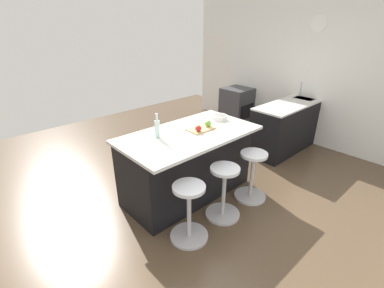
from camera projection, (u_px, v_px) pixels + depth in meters
The scene contains 13 objects.
ground_plane at pixel (185, 194), 3.94m from camera, with size 8.13×8.13×0.00m, color brown.
interior_partition_left at pixel (307, 69), 5.26m from camera, with size 0.15×5.57×2.86m.
sink_cabinet at pixel (296, 122), 5.37m from camera, with size 2.27×0.60×1.18m.
oven_range at pixel (237, 107), 6.37m from camera, with size 0.60×0.61×0.87m.
kitchen_island at pixel (187, 163), 3.78m from camera, with size 1.84×1.01×0.95m.
stool_by_window at pixel (252, 177), 3.74m from camera, with size 0.44×0.44×0.69m.
stool_middle at pixel (224, 194), 3.39m from camera, with size 0.44×0.44×0.69m.
stool_near_camera at pixel (189, 214), 3.03m from camera, with size 0.44×0.44×0.69m.
cutting_board at pixel (201, 129), 3.66m from camera, with size 0.36×0.24×0.02m, color tan.
apple_red at pixel (198, 128), 3.53m from camera, with size 0.08×0.08×0.08m, color red.
apple_green at pixel (208, 123), 3.69m from camera, with size 0.09×0.09×0.09m, color #609E2D.
water_bottle at pixel (157, 128), 3.37m from camera, with size 0.06×0.06×0.31m.
fruit_bowl at pixel (219, 117), 4.01m from camera, with size 0.22×0.22×0.07m.
Camera 1 is at (2.14, 2.48, 2.29)m, focal length 25.56 mm.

